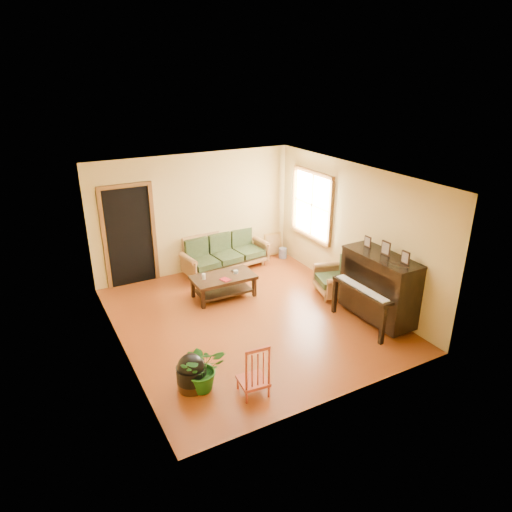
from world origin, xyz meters
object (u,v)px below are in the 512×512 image
armchair (335,276)px  potted_plant (202,367)px  coffee_table (224,286)px  footstool (192,376)px  sofa (226,252)px  ceramic_crock (283,253)px  red_chair (253,368)px  piano (379,289)px

armchair → potted_plant: bearing=-141.3°
coffee_table → potted_plant: bearing=-120.6°
coffee_table → armchair: armchair is taller
footstool → sofa: bearing=58.3°
coffee_table → ceramic_crock: bearing=29.0°
coffee_table → red_chair: 2.99m
footstool → armchair: bearing=21.3°
piano → potted_plant: (-3.46, -0.28, -0.28)m
sofa → piano: piano is taller
sofa → red_chair: bearing=-116.5°
piano → red_chair: bearing=-167.5°
coffee_table → footstool: 2.83m
armchair → ceramic_crock: armchair is taller
piano → potted_plant: bearing=-176.5°
sofa → footstool: (-2.18, -3.53, -0.21)m
coffee_table → armchair: 2.21m
footstool → ceramic_crock: 5.07m
footstool → potted_plant: (0.14, -0.08, 0.15)m
footstool → potted_plant: bearing=-31.8°
sofa → ceramic_crock: size_ratio=7.95×
sofa → potted_plant: size_ratio=2.75×
coffee_table → red_chair: (-0.87, -2.86, 0.19)m
sofa → red_chair: sofa is taller
armchair → footstool: 3.82m
coffee_table → footstool: bearing=-123.9°
sofa → potted_plant: 4.15m
piano → red_chair: (-2.88, -0.70, -0.22)m
red_chair → potted_plant: bearing=148.8°
armchair → piano: 1.21m
sofa → coffee_table: 1.34m
piano → footstool: piano is taller
footstool → piano: bearing=3.1°
piano → ceramic_crock: piano is taller
coffee_table → footstool: (-1.58, -2.35, -0.02)m
sofa → potted_plant: (-2.04, -3.61, -0.06)m
footstool → ceramic_crock: (3.67, 3.50, -0.08)m
piano → footstool: bearing=-178.0°
red_chair → potted_plant: 0.71m
piano → red_chair: size_ratio=1.74×
ceramic_crock → coffee_table: bearing=-151.0°
coffee_table → sofa: bearing=62.8°
red_chair → potted_plant: size_ratio=1.16×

